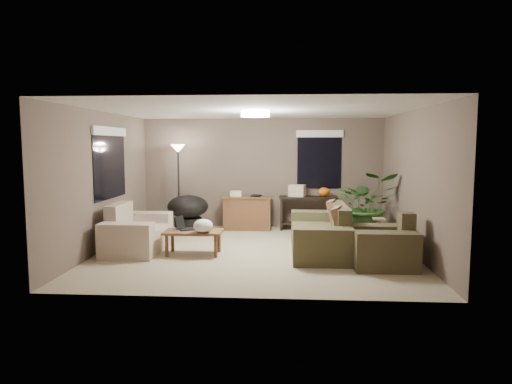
# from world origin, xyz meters

# --- Properties ---
(room_shell) EXTENTS (5.50, 5.50, 5.50)m
(room_shell) POSITION_xyz_m (0.00, 0.00, 1.25)
(room_shell) COLOR #BCAC8C
(room_shell) RESTS_ON ground
(main_sofa) EXTENTS (0.95, 2.20, 0.85)m
(main_sofa) POSITION_xyz_m (1.18, 0.04, 0.29)
(main_sofa) COLOR #48432B
(main_sofa) RESTS_ON ground
(throw_pillows) EXTENTS (0.34, 1.39, 0.47)m
(throw_pillows) POSITION_xyz_m (1.43, 0.04, 0.65)
(throw_pillows) COLOR #8C7251
(throw_pillows) RESTS_ON main_sofa
(loveseat) EXTENTS (0.90, 1.60, 0.85)m
(loveseat) POSITION_xyz_m (-2.16, -0.03, 0.30)
(loveseat) COLOR beige
(loveseat) RESTS_ON ground
(armchair) EXTENTS (0.95, 1.00, 0.85)m
(armchair) POSITION_xyz_m (2.08, -0.84, 0.30)
(armchair) COLOR #4B442D
(armchair) RESTS_ON ground
(coffee_table) EXTENTS (1.00, 0.55, 0.42)m
(coffee_table) POSITION_xyz_m (-1.06, -0.30, 0.36)
(coffee_table) COLOR brown
(coffee_table) RESTS_ON ground
(laptop) EXTENTS (0.43, 0.35, 0.24)m
(laptop) POSITION_xyz_m (-1.23, -0.20, 0.48)
(laptop) COLOR black
(laptop) RESTS_ON coffee_table
(plastic_bag) EXTENTS (0.40, 0.38, 0.23)m
(plastic_bag) POSITION_xyz_m (-0.86, -0.45, 0.54)
(plastic_bag) COLOR white
(plastic_bag) RESTS_ON coffee_table
(desk) EXTENTS (1.10, 0.50, 0.75)m
(desk) POSITION_xyz_m (-0.32, 2.11, 0.38)
(desk) COLOR brown
(desk) RESTS_ON ground
(desk_papers) EXTENTS (0.70, 0.29, 0.12)m
(desk_papers) POSITION_xyz_m (-0.47, 2.10, 0.80)
(desk_papers) COLOR silver
(desk_papers) RESTS_ON desk
(console_table) EXTENTS (1.30, 0.40, 0.75)m
(console_table) POSITION_xyz_m (1.04, 2.18, 0.44)
(console_table) COLOR black
(console_table) RESTS_ON ground
(pumpkin) EXTENTS (0.31, 0.31, 0.21)m
(pumpkin) POSITION_xyz_m (1.39, 2.18, 0.85)
(pumpkin) COLOR orange
(pumpkin) RESTS_ON console_table
(cardboard_box) EXTENTS (0.40, 0.35, 0.26)m
(cardboard_box) POSITION_xyz_m (0.79, 2.18, 0.88)
(cardboard_box) COLOR beige
(cardboard_box) RESTS_ON console_table
(papasan_chair) EXTENTS (1.11, 1.11, 0.80)m
(papasan_chair) POSITION_xyz_m (-1.61, 1.82, 0.47)
(papasan_chair) COLOR black
(papasan_chair) RESTS_ON ground
(floor_lamp) EXTENTS (0.32, 0.32, 1.91)m
(floor_lamp) POSITION_xyz_m (-1.85, 1.98, 1.60)
(floor_lamp) COLOR black
(floor_lamp) RESTS_ON ground
(ceiling_fixture) EXTENTS (0.50, 0.50, 0.10)m
(ceiling_fixture) POSITION_xyz_m (0.00, 0.00, 2.44)
(ceiling_fixture) COLOR white
(ceiling_fixture) RESTS_ON room_shell
(houseplant) EXTENTS (1.23, 1.37, 1.07)m
(houseplant) POSITION_xyz_m (2.19, 1.29, 0.53)
(houseplant) COLOR #2D5923
(houseplant) RESTS_ON ground
(cat_scratching_post) EXTENTS (0.32, 0.32, 0.50)m
(cat_scratching_post) POSITION_xyz_m (2.33, 0.79, 0.21)
(cat_scratching_post) COLOR tan
(cat_scratching_post) RESTS_ON ground
(window_left) EXTENTS (0.05, 1.56, 1.33)m
(window_left) POSITION_xyz_m (-2.73, 0.30, 1.78)
(window_left) COLOR black
(window_left) RESTS_ON room_shell
(window_back) EXTENTS (1.06, 0.05, 1.33)m
(window_back) POSITION_xyz_m (1.30, 2.48, 1.79)
(window_back) COLOR black
(window_back) RESTS_ON room_shell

